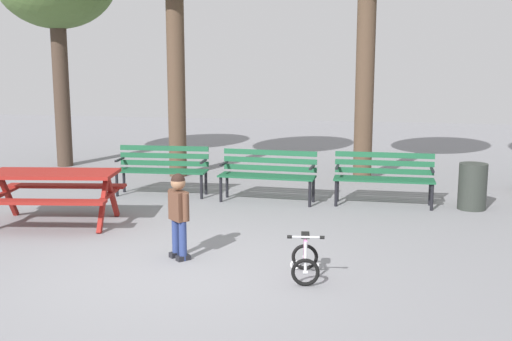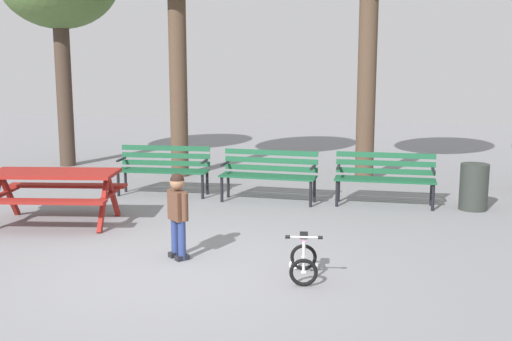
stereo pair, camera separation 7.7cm
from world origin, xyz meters
name	(u,v)px [view 1 (the left image)]	position (x,y,z in m)	size (l,w,h in m)	color
ground	(171,270)	(0.00, 0.00, 0.00)	(36.00, 36.00, 0.00)	gray
picnic_table	(53,184)	(-2.33, 1.58, 0.59)	(2.01, 1.63, 0.79)	maroon
park_bench_far_left	(162,166)	(-1.51, 3.82, 0.51)	(1.63, 0.58, 0.85)	#195133
park_bench_left	(268,171)	(0.40, 3.70, 0.51)	(1.61, 0.51, 0.85)	#195133
park_bench_right	(384,174)	(2.29, 3.82, 0.51)	(1.61, 0.49, 0.85)	#195133
child_standing	(179,209)	(-0.04, 0.43, 0.61)	(0.31, 0.29, 1.03)	navy
kids_bicycle	(305,260)	(1.52, 0.08, 0.20)	(0.43, 0.60, 0.54)	black
trash_bin	(472,186)	(3.67, 3.82, 0.37)	(0.44, 0.44, 0.73)	#2D332D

